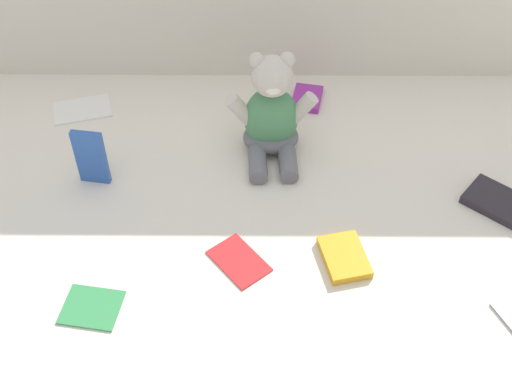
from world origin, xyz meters
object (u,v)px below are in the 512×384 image
object	(u,v)px
book_case_0	(91,307)
book_case_3	(82,109)
book_case_4	(344,257)
teddy_bear	(271,116)
book_case_6	(307,98)
book_case_1	(498,202)
book_case_2	(239,260)
book_case_5	(91,157)

from	to	relation	value
book_case_0	book_case_3	size ratio (longest dim) A/B	0.76
book_case_4	teddy_bear	bearing A→B (deg)	-79.88
teddy_bear	book_case_6	xyz separation A→B (m)	(0.09, 0.18, -0.09)
teddy_bear	book_case_1	bearing A→B (deg)	-23.21
teddy_bear	book_case_1	xyz separation A→B (m)	(0.49, -0.18, -0.08)
teddy_bear	book_case_1	distance (m)	0.53
teddy_bear	book_case_3	world-z (taller)	teddy_bear
book_case_2	book_case_6	size ratio (longest dim) A/B	1.24
book_case_2	book_case_3	xyz separation A→B (m)	(-0.40, 0.47, 0.00)
book_case_1	book_case_5	xyz separation A→B (m)	(-0.88, 0.07, 0.06)
book_case_2	teddy_bear	bearing A→B (deg)	39.57
book_case_0	book_case_3	xyz separation A→B (m)	(-0.13, 0.59, 0.00)
teddy_bear	book_case_5	world-z (taller)	teddy_bear
book_case_3	book_case_5	xyz separation A→B (m)	(0.08, -0.25, 0.06)
book_case_2	book_case_4	world-z (taller)	book_case_4
book_case_1	book_case_3	xyz separation A→B (m)	(-0.96, 0.32, -0.00)
book_case_5	book_case_6	size ratio (longest dim) A/B	1.42
book_case_3	book_case_4	xyz separation A→B (m)	(0.61, -0.47, 0.00)
book_case_4	book_case_5	world-z (taller)	book_case_5
book_case_3	book_case_5	world-z (taller)	book_case_5
book_case_2	book_case_3	bearing A→B (deg)	91.11
book_case_3	book_case_6	world-z (taller)	book_case_6
book_case_3	book_case_1	bearing A→B (deg)	55.72
teddy_bear	book_case_0	distance (m)	0.57
book_case_0	book_case_2	bearing A→B (deg)	-58.99
book_case_1	book_case_4	bearing A→B (deg)	153.80
teddy_bear	book_case_2	bearing A→B (deg)	-103.83
teddy_bear	book_case_3	xyz separation A→B (m)	(-0.47, 0.14, -0.09)
book_case_1	book_case_6	bearing A→B (deg)	87.48
book_case_4	book_case_6	size ratio (longest dim) A/B	1.16
book_case_6	book_case_2	bearing A→B (deg)	84.15
book_case_3	book_case_2	bearing A→B (deg)	24.50
book_case_6	teddy_bear	bearing A→B (deg)	73.50
teddy_bear	book_case_2	world-z (taller)	teddy_bear
book_case_3	book_case_4	size ratio (longest dim) A/B	1.24
book_case_1	book_case_5	world-z (taller)	book_case_5
book_case_5	book_case_0	bearing A→B (deg)	-72.74
book_case_0	book_case_6	distance (m)	0.76
teddy_bear	book_case_6	distance (m)	0.22
book_case_1	book_case_5	size ratio (longest dim) A/B	0.97
book_case_0	book_case_3	bearing A→B (deg)	21.55
book_case_5	book_case_3	bearing A→B (deg)	116.50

